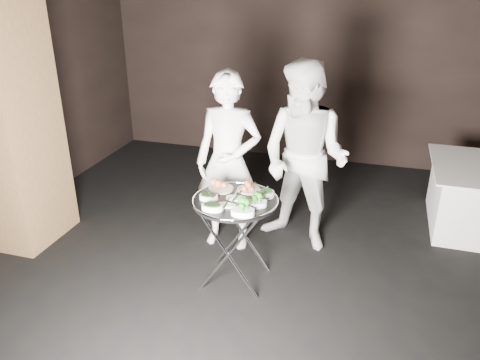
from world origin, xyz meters
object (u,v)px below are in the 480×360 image
(tray_stand, at_px, (235,237))
(serving_tray, at_px, (235,201))
(waiter_left, at_px, (228,163))
(waiter_right, at_px, (305,158))

(tray_stand, relative_size, serving_tray, 1.08)
(serving_tray, relative_size, waiter_left, 0.42)
(tray_stand, xyz_separation_m, waiter_left, (-0.26, 0.63, 0.45))
(waiter_left, bearing_deg, serving_tray, -67.94)
(tray_stand, height_order, waiter_right, waiter_right)
(serving_tray, bearing_deg, waiter_right, 60.93)
(tray_stand, relative_size, waiter_left, 0.45)
(serving_tray, bearing_deg, tray_stand, 45.00)
(serving_tray, height_order, waiter_left, waiter_left)
(waiter_left, height_order, waiter_right, waiter_right)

